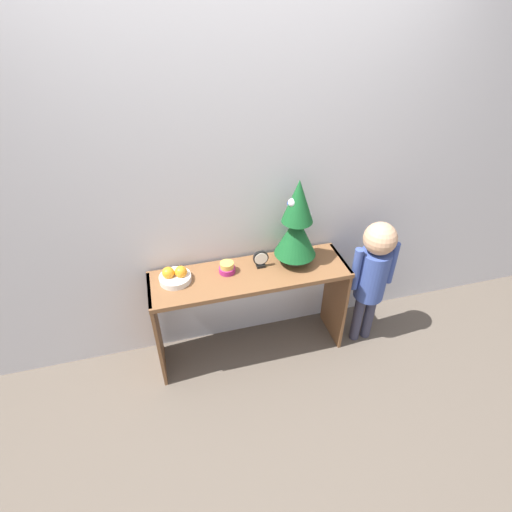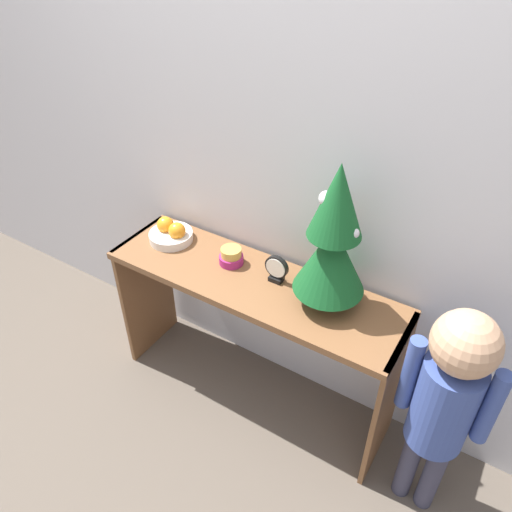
{
  "view_description": "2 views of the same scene",
  "coord_description": "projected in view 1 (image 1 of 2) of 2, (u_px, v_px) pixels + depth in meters",
  "views": [
    {
      "loc": [
        -0.47,
        -1.73,
        2.26
      ],
      "look_at": [
        0.03,
        0.15,
        0.85
      ],
      "focal_mm": 28.0,
      "sensor_mm": 36.0,
      "label": 1
    },
    {
      "loc": [
        0.84,
        -1.12,
        1.99
      ],
      "look_at": [
        0.01,
        0.19,
        0.82
      ],
      "focal_mm": 35.0,
      "sensor_mm": 36.0,
      "label": 2
    }
  ],
  "objects": [
    {
      "name": "ground_plane",
      "position": [
        257.0,
        367.0,
        2.78
      ],
      "size": [
        12.0,
        12.0,
        0.0
      ],
      "primitive_type": "plane",
      "color": "brown"
    },
    {
      "name": "back_wall",
      "position": [
        240.0,
        177.0,
        2.37
      ],
      "size": [
        7.0,
        0.05,
        2.5
      ],
      "primitive_type": "cube",
      "color": "silver",
      "rests_on": "ground_plane"
    },
    {
      "name": "console_table",
      "position": [
        250.0,
        291.0,
        2.6
      ],
      "size": [
        1.27,
        0.37,
        0.7
      ],
      "color": "brown",
      "rests_on": "ground_plane"
    },
    {
      "name": "mini_tree",
      "position": [
        297.0,
        224.0,
        2.44
      ],
      "size": [
        0.27,
        0.27,
        0.59
      ],
      "color": "#4C3828",
      "rests_on": "console_table"
    },
    {
      "name": "fruit_bowl",
      "position": [
        175.0,
        276.0,
        2.44
      ],
      "size": [
        0.19,
        0.19,
        0.1
      ],
      "color": "silver",
      "rests_on": "console_table"
    },
    {
      "name": "singing_bowl",
      "position": [
        227.0,
        268.0,
        2.51
      ],
      "size": [
        0.1,
        0.1,
        0.07
      ],
      "color": "#9E2366",
      "rests_on": "console_table"
    },
    {
      "name": "desk_clock",
      "position": [
        261.0,
        259.0,
        2.54
      ],
      "size": [
        0.1,
        0.04,
        0.12
      ],
      "color": "black",
      "rests_on": "console_table"
    },
    {
      "name": "child_figure",
      "position": [
        373.0,
        269.0,
        2.65
      ],
      "size": [
        0.32,
        0.21,
        0.99
      ],
      "color": "#38384C",
      "rests_on": "ground_plane"
    }
  ]
}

